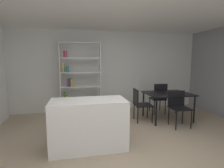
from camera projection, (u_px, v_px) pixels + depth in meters
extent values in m
plane|color=tan|center=(124.00, 155.00, 2.97)|extent=(9.43, 9.43, 0.00)
cube|color=silver|center=(100.00, 71.00, 5.63)|extent=(6.85, 0.06, 2.59)
cube|color=white|center=(89.00, 124.00, 3.19)|extent=(1.38, 0.67, 0.91)
cube|color=white|center=(61.00, 80.00, 5.01)|extent=(0.02, 0.35, 2.15)
cube|color=white|center=(100.00, 79.00, 5.25)|extent=(0.02, 0.35, 2.15)
cube|color=white|center=(80.00, 43.00, 4.99)|extent=(1.18, 0.35, 0.02)
cube|color=white|center=(82.00, 114.00, 5.27)|extent=(1.18, 0.35, 0.02)
cube|color=white|center=(81.00, 100.00, 5.21)|extent=(1.14, 0.35, 0.02)
cube|color=white|center=(81.00, 86.00, 5.15)|extent=(1.14, 0.35, 0.02)
cube|color=white|center=(81.00, 72.00, 5.10)|extent=(1.14, 0.35, 0.02)
cube|color=white|center=(80.00, 58.00, 5.04)|extent=(1.14, 0.35, 0.02)
cube|color=#338E4C|center=(65.00, 97.00, 5.10)|extent=(0.03, 0.29, 0.23)
cube|color=gold|center=(67.00, 98.00, 5.11)|extent=(0.05, 0.29, 0.16)
cube|color=#8E4793|center=(68.00, 83.00, 5.06)|extent=(0.05, 0.29, 0.21)
cube|color=#38383D|center=(69.00, 82.00, 5.07)|extent=(0.05, 0.29, 0.23)
cube|color=gold|center=(72.00, 83.00, 5.08)|extent=(0.04, 0.29, 0.21)
cube|color=gold|center=(64.00, 68.00, 4.98)|extent=(0.04, 0.29, 0.24)
cube|color=#338E4C|center=(66.00, 70.00, 5.00)|extent=(0.04, 0.29, 0.15)
cube|color=#2D6BAD|center=(68.00, 69.00, 5.01)|extent=(0.05, 0.29, 0.18)
cube|color=red|center=(64.00, 54.00, 4.94)|extent=(0.05, 0.29, 0.19)
cube|color=#8E4793|center=(67.00, 54.00, 4.95)|extent=(0.03, 0.29, 0.20)
cube|color=black|center=(168.00, 94.00, 4.72)|extent=(1.20, 0.95, 0.03)
cylinder|color=black|center=(156.00, 112.00, 4.26)|extent=(0.04, 0.04, 0.71)
cylinder|color=black|center=(194.00, 110.00, 4.48)|extent=(0.04, 0.04, 0.71)
cylinder|color=black|center=(143.00, 104.00, 5.06)|extent=(0.04, 0.04, 0.71)
cylinder|color=black|center=(176.00, 102.00, 5.28)|extent=(0.04, 0.04, 0.71)
cube|color=black|center=(180.00, 108.00, 4.18)|extent=(0.46, 0.44, 0.03)
cube|color=black|center=(176.00, 98.00, 4.34)|extent=(0.45, 0.05, 0.39)
cylinder|color=black|center=(176.00, 121.00, 4.01)|extent=(0.03, 0.03, 0.46)
cylinder|color=black|center=(191.00, 120.00, 4.07)|extent=(0.03, 0.03, 0.46)
cylinder|color=black|center=(169.00, 116.00, 4.36)|extent=(0.03, 0.03, 0.46)
cylinder|color=black|center=(183.00, 115.00, 4.42)|extent=(0.03, 0.03, 0.46)
cube|color=black|center=(157.00, 99.00, 5.33)|extent=(0.44, 0.48, 0.03)
cube|color=black|center=(161.00, 92.00, 5.09)|extent=(0.41, 0.06, 0.48)
cylinder|color=black|center=(160.00, 104.00, 5.58)|extent=(0.03, 0.03, 0.44)
cylinder|color=black|center=(150.00, 105.00, 5.53)|extent=(0.03, 0.03, 0.44)
cylinder|color=black|center=(165.00, 107.00, 5.20)|extent=(0.03, 0.03, 0.44)
cylinder|color=black|center=(154.00, 108.00, 5.15)|extent=(0.03, 0.03, 0.44)
cube|color=black|center=(143.00, 105.00, 4.61)|extent=(0.49, 0.49, 0.03)
cube|color=black|center=(136.00, 97.00, 4.55)|extent=(0.07, 0.45, 0.42)
cylinder|color=black|center=(152.00, 115.00, 4.47)|extent=(0.03, 0.03, 0.43)
cylinder|color=black|center=(147.00, 111.00, 4.86)|extent=(0.03, 0.03, 0.43)
cylinder|color=black|center=(138.00, 116.00, 4.42)|extent=(0.03, 0.03, 0.43)
cylinder|color=black|center=(134.00, 111.00, 4.81)|extent=(0.03, 0.03, 0.43)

